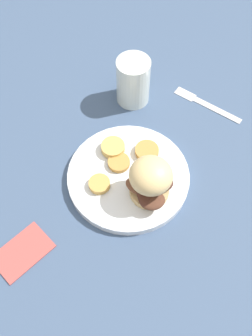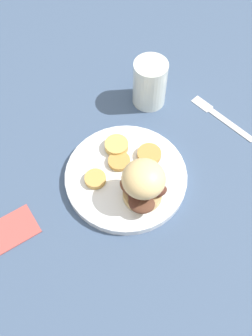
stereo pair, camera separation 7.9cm
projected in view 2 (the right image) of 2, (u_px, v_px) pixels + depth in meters
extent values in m
plane|color=#3D5170|center=(126.00, 179.00, 0.83)|extent=(4.00, 4.00, 0.00)
cylinder|color=white|center=(126.00, 177.00, 0.82)|extent=(0.26, 0.26, 0.02)
torus|color=white|center=(126.00, 175.00, 0.82)|extent=(0.25, 0.25, 0.01)
cylinder|color=tan|center=(142.00, 194.00, 0.78)|extent=(0.08, 0.08, 0.02)
ellipsoid|color=brown|center=(147.00, 189.00, 0.77)|extent=(0.04, 0.04, 0.02)
ellipsoid|color=brown|center=(129.00, 187.00, 0.77)|extent=(0.05, 0.05, 0.02)
ellipsoid|color=#4C281E|center=(135.00, 196.00, 0.76)|extent=(0.04, 0.05, 0.02)
ellipsoid|color=#563323|center=(142.00, 204.00, 0.75)|extent=(0.06, 0.05, 0.02)
ellipsoid|color=#4C281E|center=(136.00, 199.00, 0.75)|extent=(0.03, 0.04, 0.02)
ellipsoid|color=#4C281E|center=(159.00, 191.00, 0.77)|extent=(0.04, 0.04, 0.02)
ellipsoid|color=brown|center=(152.00, 183.00, 0.77)|extent=(0.04, 0.04, 0.02)
ellipsoid|color=#E5C17F|center=(144.00, 179.00, 0.73)|extent=(0.08, 0.08, 0.06)
cylinder|color=tan|center=(117.00, 146.00, 0.84)|extent=(0.05, 0.05, 0.02)
cylinder|color=tan|center=(95.00, 179.00, 0.80)|extent=(0.04, 0.04, 0.01)
cylinder|color=#BC8942|center=(119.00, 161.00, 0.83)|extent=(0.05, 0.05, 0.01)
cylinder|color=#BC8942|center=(149.00, 154.00, 0.83)|extent=(0.05, 0.05, 0.01)
cube|color=silver|center=(231.00, 125.00, 0.90)|extent=(0.11, 0.08, 0.00)
cube|color=silver|center=(202.00, 104.00, 0.94)|extent=(0.05, 0.05, 0.00)
cylinder|color=silver|center=(150.00, 83.00, 0.90)|extent=(0.08, 0.08, 0.12)
cube|color=#B24C47|center=(9.00, 231.00, 0.77)|extent=(0.13, 0.13, 0.01)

